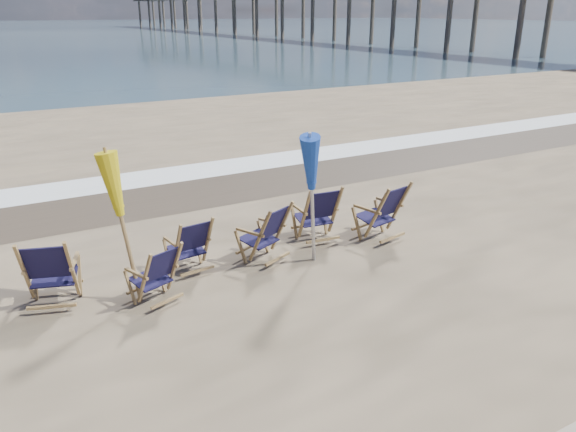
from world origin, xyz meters
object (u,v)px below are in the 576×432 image
object	(u,v)px
umbrella_yellow	(121,192)
umbrella_blue	(313,163)
beach_chair_4	(336,212)
beach_chair_2	(208,242)
fishing_pier	(273,4)
beach_chair_3	(282,228)
beach_chair_1	(175,269)
beach_chair_0	(72,272)
beach_chair_5	(399,208)

from	to	relation	value
umbrella_yellow	umbrella_blue	world-z (taller)	umbrella_blue
umbrella_blue	beach_chair_4	bearing A→B (deg)	38.45
beach_chair_2	fishing_pier	size ratio (longest dim) A/B	0.01
umbrella_yellow	umbrella_blue	distance (m)	2.74
beach_chair_4	umbrella_yellow	distance (m)	3.82
beach_chair_2	beach_chair_3	xyz separation A→B (m)	(1.21, -0.14, 0.04)
umbrella_blue	beach_chair_1	bearing A→B (deg)	177.40
beach_chair_1	umbrella_blue	bearing A→B (deg)	157.05
beach_chair_1	beach_chair_2	world-z (taller)	beach_chair_2
fishing_pier	beach_chair_2	bearing A→B (deg)	-118.75
umbrella_yellow	fishing_pier	size ratio (longest dim) A/B	0.01
umbrella_blue	fishing_pier	size ratio (longest dim) A/B	0.02
beach_chair_0	umbrella_blue	size ratio (longest dim) A/B	0.47
beach_chair_3	umbrella_yellow	world-z (taller)	umbrella_yellow
beach_chair_3	umbrella_blue	world-z (taller)	umbrella_blue
beach_chair_4	umbrella_yellow	world-z (taller)	umbrella_yellow
fishing_pier	beach_chair_5	bearing A→B (deg)	-116.47
beach_chair_0	umbrella_yellow	world-z (taller)	umbrella_yellow
beach_chair_1	fishing_pier	distance (m)	82.19
beach_chair_0	beach_chair_3	size ratio (longest dim) A/B	1.05
beach_chair_4	fishing_pier	xyz separation A→B (m)	(36.69, 71.14, 4.13)
beach_chair_0	umbrella_blue	xyz separation A→B (m)	(3.42, -0.51, 1.17)
fishing_pier	beach_chair_0	bearing A→B (deg)	-119.90
beach_chair_2	beach_chair_3	world-z (taller)	beach_chair_3
beach_chair_4	umbrella_blue	bearing A→B (deg)	44.22
beach_chair_5	umbrella_blue	bearing A→B (deg)	-2.85
beach_chair_1	beach_chair_5	xyz separation A→B (m)	(4.14, 0.23, 0.09)
umbrella_yellow	umbrella_blue	xyz separation A→B (m)	(2.71, -0.36, 0.13)
beach_chair_2	beach_chair_3	distance (m)	1.22
beach_chair_1	umbrella_blue	world-z (taller)	umbrella_blue
beach_chair_0	beach_chair_2	bearing A→B (deg)	-155.43
beach_chair_3	beach_chair_5	world-z (taller)	beach_chair_5
beach_chair_0	beach_chair_1	bearing A→B (deg)	-179.54
beach_chair_1	umbrella_blue	distance (m)	2.49
beach_chair_4	fishing_pier	world-z (taller)	fishing_pier
beach_chair_0	fishing_pier	xyz separation A→B (m)	(41.05, 71.38, 4.12)
beach_chair_2	beach_chair_4	size ratio (longest dim) A/B	0.88
beach_chair_3	beach_chair_5	bearing A→B (deg)	149.21
beach_chair_1	umbrella_yellow	xyz separation A→B (m)	(-0.56, 0.26, 1.12)
beach_chair_0	beach_chair_1	size ratio (longest dim) A/B	1.18
beach_chair_3	beach_chair_1	bearing A→B (deg)	-10.07
beach_chair_3	umbrella_blue	bearing A→B (deg)	84.69
beach_chair_1	umbrella_yellow	size ratio (longest dim) A/B	0.43
beach_chair_3	beach_chair_5	xyz separation A→B (m)	(2.19, -0.26, 0.04)
beach_chair_0	umbrella_blue	bearing A→B (deg)	-169.99
umbrella_blue	fishing_pier	bearing A→B (deg)	62.37
beach_chair_0	fishing_pier	bearing A→B (deg)	-101.40
beach_chair_2	beach_chair_5	xyz separation A→B (m)	(3.40, -0.40, 0.07)
umbrella_yellow	beach_chair_1	bearing A→B (deg)	-25.27
beach_chair_0	fishing_pier	world-z (taller)	fishing_pier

